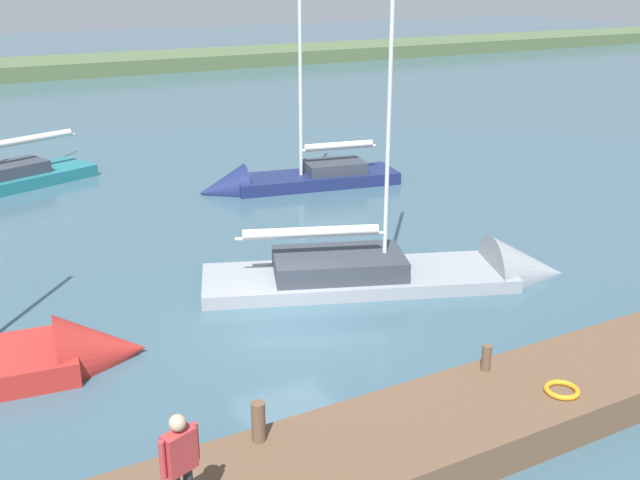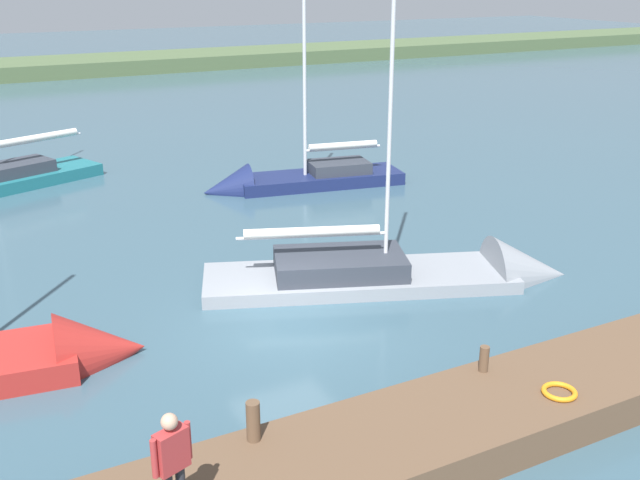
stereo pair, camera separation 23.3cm
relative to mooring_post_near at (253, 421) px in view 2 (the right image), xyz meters
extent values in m
plane|color=#385666|center=(-2.93, -4.84, -1.06)|extent=(200.00, 200.00, 0.00)
cube|color=#4C603D|center=(-2.93, -56.17, -1.06)|extent=(180.00, 8.00, 2.40)
cube|color=brown|center=(-2.93, 0.85, -0.71)|extent=(19.56, 2.43, 0.70)
cylinder|color=brown|center=(0.00, 0.00, 0.00)|extent=(0.24, 0.24, 0.72)
cylinder|color=brown|center=(-4.89, 0.00, -0.10)|extent=(0.19, 0.19, 0.53)
torus|color=orange|center=(-5.59, 1.34, -0.31)|extent=(0.66, 0.66, 0.10)
cube|color=gray|center=(-5.74, -6.21, -1.06)|extent=(8.78, 5.28, 0.70)
cone|color=gray|center=(-10.26, -4.47, -1.06)|extent=(2.86, 3.00, 2.38)
cube|color=#333842|center=(-5.23, -6.41, -0.43)|extent=(3.99, 3.10, 0.55)
cylinder|color=silver|center=(-6.41, -5.96, 3.68)|extent=(0.11, 0.11, 8.77)
cylinder|color=silver|center=(-4.52, -6.68, 0.41)|extent=(3.80, 1.54, 0.09)
cylinder|color=silver|center=(-4.52, -6.68, 0.53)|extent=(3.48, 1.54, 0.25)
cube|color=#1E6B75|center=(1.74, -21.09, -1.05)|extent=(7.66, 4.78, 0.92)
cube|color=#333842|center=(1.40, -21.23, -0.35)|extent=(3.20, 2.49, 0.47)
cylinder|color=silver|center=(0.40, -21.61, 0.59)|extent=(3.77, 1.52, 0.08)
cylinder|color=silver|center=(0.40, -21.61, 0.71)|extent=(3.47, 1.55, 0.27)
cube|color=navy|center=(-9.47, -15.63, -0.99)|extent=(6.84, 3.18, 0.81)
cone|color=navy|center=(-5.74, -16.32, -0.99)|extent=(2.16, 2.32, 2.02)
cube|color=#333842|center=(-10.23, -15.49, -0.36)|extent=(2.61, 1.97, 0.45)
cylinder|color=silver|center=(-8.86, -15.74, 3.29)|extent=(0.14, 0.14, 7.76)
cylinder|color=silver|center=(-10.41, -15.46, 0.38)|extent=(3.13, 0.68, 0.11)
cylinder|color=silver|center=(-10.41, -15.46, 0.50)|extent=(2.84, 0.77, 0.26)
cone|color=#B22823|center=(1.43, -5.31, -0.94)|extent=(2.13, 2.31, 2.10)
cube|color=#B23333|center=(1.73, 1.28, 0.83)|extent=(0.52, 0.37, 0.62)
sphere|color=tan|center=(1.73, 1.28, 1.29)|extent=(0.24, 0.24, 0.24)
cylinder|color=#B23333|center=(1.46, 1.18, 0.85)|extent=(0.09, 0.09, 0.59)
cylinder|color=#B23333|center=(2.00, 1.38, 0.85)|extent=(0.09, 0.09, 0.59)
camera|label=1|loc=(4.11, 9.71, 7.04)|focal=41.45mm
camera|label=2|loc=(3.90, 9.82, 7.04)|focal=41.45mm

